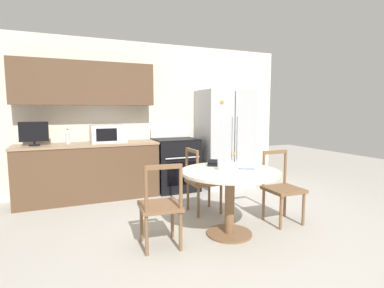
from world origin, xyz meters
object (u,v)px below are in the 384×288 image
(oven_range, at_px, (176,164))
(dining_chair_far, at_px, (202,182))
(refrigerator, at_px, (225,138))
(dining_chair_right, at_px, (282,189))
(microwave, at_px, (108,134))
(counter_bottle, at_px, (68,138))
(countertop_tv, at_px, (34,133))
(dining_chair_left, at_px, (161,207))
(candle_glass, at_px, (221,166))
(wallet, at_px, (213,163))

(oven_range, xyz_separation_m, dining_chair_far, (-0.07, -1.26, -0.03))
(refrigerator, height_order, dining_chair_right, refrigerator)
(microwave, distance_m, counter_bottle, 0.61)
(oven_range, relative_size, countertop_tv, 2.73)
(dining_chair_left, bearing_deg, dining_chair_right, 8.10)
(dining_chair_far, xyz_separation_m, candle_glass, (-0.11, -0.73, 0.35))
(wallet, bearing_deg, dining_chair_left, -156.58)
(oven_range, height_order, dining_chair_far, oven_range)
(microwave, height_order, dining_chair_right, microwave)
(countertop_tv, distance_m, counter_bottle, 0.47)
(oven_range, distance_m, candle_glass, 2.03)
(dining_chair_left, bearing_deg, countertop_tv, 127.24)
(dining_chair_right, distance_m, dining_chair_left, 1.63)
(microwave, distance_m, countertop_tv, 1.07)
(oven_range, distance_m, dining_chair_far, 1.26)
(countertop_tv, bearing_deg, candle_glass, -44.59)
(refrigerator, distance_m, candle_glass, 2.26)
(dining_chair_left, height_order, wallet, dining_chair_left)
(dining_chair_far, distance_m, candle_glass, 0.82)
(oven_range, xyz_separation_m, dining_chair_right, (0.71, -1.99, -0.03))
(dining_chair_left, relative_size, candle_glass, 9.72)
(dining_chair_far, relative_size, candle_glass, 9.72)
(dining_chair_far, bearing_deg, dining_chair_right, 45.49)
(refrigerator, xyz_separation_m, candle_glass, (-1.14, -1.95, -0.10))
(oven_range, distance_m, microwave, 1.28)
(countertop_tv, bearing_deg, wallet, -40.28)
(oven_range, xyz_separation_m, counter_bottle, (-1.75, 0.01, 0.52))
(dining_chair_left, bearing_deg, microwave, 101.49)
(countertop_tv, relative_size, dining_chair_right, 0.44)
(wallet, bearing_deg, counter_bottle, 132.55)
(refrigerator, relative_size, microwave, 3.29)
(dining_chair_far, relative_size, dining_chair_left, 1.00)
(counter_bottle, relative_size, dining_chair_right, 0.26)
(candle_glass, bearing_deg, dining_chair_far, 81.70)
(candle_glass, xyz_separation_m, wallet, (0.02, 0.26, -0.01))
(dining_chair_far, bearing_deg, refrigerator, 138.25)
(refrigerator, relative_size, dining_chair_right, 1.98)
(microwave, bearing_deg, dining_chair_right, -47.57)
(countertop_tv, distance_m, dining_chair_left, 2.53)
(dining_chair_far, bearing_deg, oven_range, 175.53)
(microwave, distance_m, candle_glass, 2.27)
(counter_bottle, height_order, wallet, counter_bottle)
(refrigerator, relative_size, dining_chair_left, 1.98)
(counter_bottle, bearing_deg, candle_glass, -51.82)
(counter_bottle, xyz_separation_m, wallet, (1.60, -1.74, -0.21))
(microwave, xyz_separation_m, countertop_tv, (-1.07, -0.03, 0.05))
(microwave, bearing_deg, countertop_tv, -178.37)
(refrigerator, xyz_separation_m, dining_chair_right, (-0.26, -1.95, -0.46))
(refrigerator, bearing_deg, dining_chair_left, -132.92)
(refrigerator, distance_m, microwave, 2.12)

